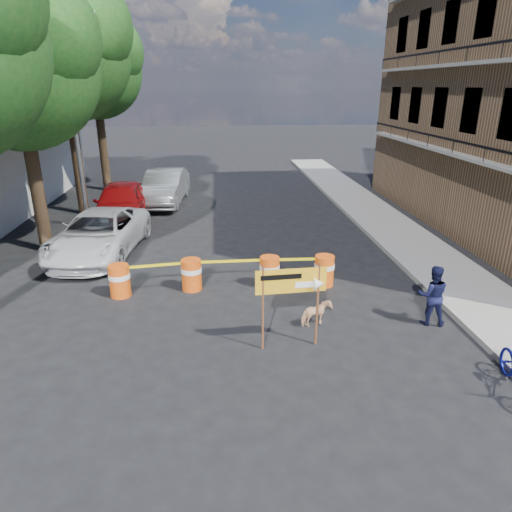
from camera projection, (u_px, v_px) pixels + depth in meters
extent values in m
plane|color=black|center=(256.00, 347.00, 10.16)|extent=(120.00, 120.00, 0.00)
cube|color=gray|center=(414.00, 247.00, 16.25)|extent=(2.40, 40.00, 0.15)
cylinder|color=#332316|center=(36.00, 183.00, 15.29)|extent=(0.44, 0.44, 4.76)
sphere|color=#154A17|center=(17.00, 69.00, 14.04)|extent=(5.00, 5.00, 5.00)
sphere|color=#154A17|center=(35.00, 37.00, 13.35)|extent=(3.75, 3.75, 3.75)
sphere|color=#154A17|center=(4.00, 92.00, 14.80)|extent=(3.50, 3.50, 3.50)
cylinder|color=#332316|center=(76.00, 154.00, 19.85)|extent=(0.44, 0.44, 5.32)
sphere|color=#154A17|center=(63.00, 54.00, 18.45)|extent=(5.40, 5.40, 5.40)
sphere|color=#154A17|center=(80.00, 27.00, 17.70)|extent=(4.05, 4.05, 4.05)
sphere|color=#154A17|center=(51.00, 75.00, 19.28)|extent=(3.78, 3.78, 3.78)
cylinder|color=#332316|center=(103.00, 145.00, 24.59)|extent=(0.44, 0.44, 4.93)
sphere|color=#154A17|center=(94.00, 71.00, 23.29)|extent=(4.80, 4.80, 4.80)
sphere|color=#154A17|center=(107.00, 52.00, 22.60)|extent=(3.60, 3.60, 3.60)
sphere|color=#154A17|center=(85.00, 86.00, 24.04)|extent=(3.36, 3.36, 3.36)
cylinder|color=gray|center=(75.00, 127.00, 17.12)|extent=(0.16, 0.16, 8.00)
cylinder|color=gray|center=(74.00, 10.00, 15.79)|extent=(1.00, 0.12, 0.12)
cube|color=silver|center=(89.00, 12.00, 15.85)|extent=(0.35, 0.18, 0.12)
cylinder|color=#D83E0C|center=(120.00, 281.00, 12.47)|extent=(0.56, 0.56, 0.90)
cylinder|color=white|center=(119.00, 276.00, 12.41)|extent=(0.58, 0.58, 0.14)
cylinder|color=#D83E0C|center=(192.00, 275.00, 12.87)|extent=(0.56, 0.56, 0.90)
cylinder|color=white|center=(191.00, 270.00, 12.82)|extent=(0.58, 0.58, 0.14)
cylinder|color=#D83E0C|center=(269.00, 272.00, 13.07)|extent=(0.56, 0.56, 0.90)
cylinder|color=white|center=(270.00, 267.00, 13.02)|extent=(0.58, 0.58, 0.14)
cylinder|color=#D83E0C|center=(324.00, 271.00, 13.15)|extent=(0.56, 0.56, 0.90)
cylinder|color=white|center=(324.00, 266.00, 13.10)|extent=(0.58, 0.58, 0.14)
cylinder|color=#592D19|center=(263.00, 309.00, 9.74)|extent=(0.05, 0.05, 1.98)
cylinder|color=#592D19|center=(317.00, 305.00, 9.92)|extent=(0.05, 0.05, 1.98)
cube|color=orange|center=(291.00, 281.00, 9.62)|extent=(1.54, 0.14, 0.55)
cube|color=white|center=(305.00, 285.00, 9.68)|extent=(0.44, 0.04, 0.13)
cone|color=white|center=(319.00, 284.00, 9.72)|extent=(0.26, 0.30, 0.29)
cube|color=black|center=(281.00, 277.00, 9.53)|extent=(0.88, 0.07, 0.11)
imported|color=black|center=(432.00, 295.00, 10.91)|extent=(0.85, 0.74, 1.51)
imported|color=#E8B685|center=(316.00, 314.00, 10.95)|extent=(0.82, 0.62, 0.63)
imported|color=silver|center=(99.00, 234.00, 15.45)|extent=(3.02, 5.53, 1.47)
imported|color=#A40D10|center=(121.00, 202.00, 19.22)|extent=(2.14, 4.96, 1.67)
imported|color=#9FA3A6|center=(165.00, 187.00, 22.26)|extent=(2.18, 5.10, 1.63)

